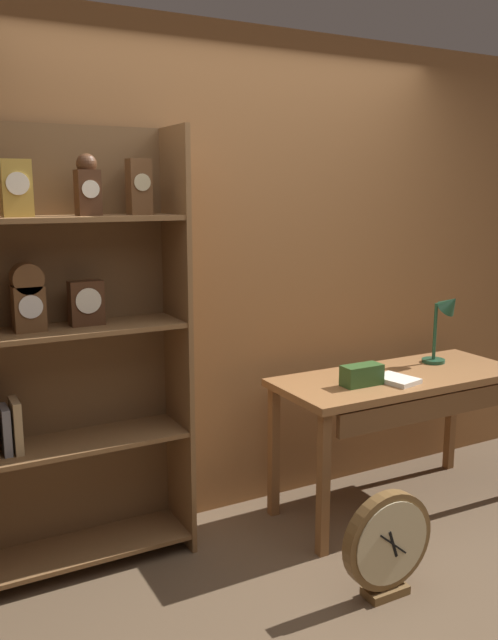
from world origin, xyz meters
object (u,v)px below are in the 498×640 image
toolbox_small (362,375)px  open_repair_manual (396,380)px  desk_lamp (446,318)px  round_clock_large (388,544)px  bookshelf (51,349)px  workbench (402,392)px

toolbox_small → open_repair_manual: 0.21m
desk_lamp → round_clock_large: (-0.99, -0.71, -0.80)m
open_repair_manual → round_clock_large: 0.91m
desk_lamp → bookshelf: bearing=174.6°
desk_lamp → round_clock_large: 1.46m
bookshelf → workbench: (1.81, -0.30, -0.39)m
bookshelf → desk_lamp: bookshelf is taller
desk_lamp → open_repair_manual: size_ratio=1.94×
workbench → round_clock_large: (-0.60, -0.62, -0.43)m
bookshelf → desk_lamp: size_ratio=4.83×
workbench → bookshelf: bearing=170.5°
desk_lamp → workbench: bearing=-166.5°
round_clock_large → open_repair_manual: bearing=48.2°
bookshelf → open_repair_manual: bookshelf is taller
desk_lamp → round_clock_large: bearing=-144.2°
bookshelf → round_clock_large: (1.21, -0.92, -0.82)m
toolbox_small → round_clock_large: 0.87m
workbench → open_repair_manual: open_repair_manual is taller
toolbox_small → workbench: bearing=6.9°
desk_lamp → open_repair_manual: desk_lamp is taller
desk_lamp → toolbox_small: desk_lamp is taller
bookshelf → toolbox_small: (1.50, -0.34, -0.24)m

